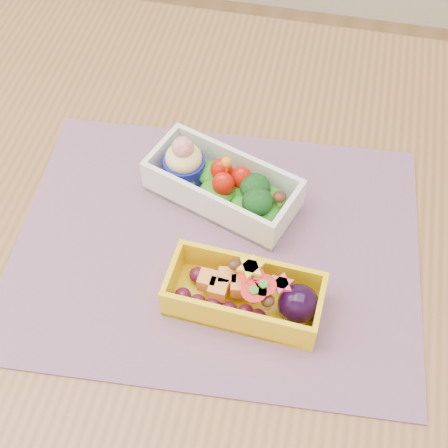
% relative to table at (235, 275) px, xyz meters
% --- Properties ---
extents(ground, '(3.00, 3.00, 0.00)m').
position_rel_table_xyz_m(ground, '(0.00, 0.00, -0.65)').
color(ground, olive).
extents(table, '(1.20, 0.80, 0.75)m').
position_rel_table_xyz_m(table, '(0.00, 0.00, 0.00)').
color(table, brown).
rests_on(table, ground).
extents(placemat, '(0.47, 0.38, 0.00)m').
position_rel_table_xyz_m(placemat, '(-0.02, -0.03, 0.10)').
color(placemat, gray).
rests_on(placemat, table).
extents(bento_white, '(0.19, 0.13, 0.07)m').
position_rel_table_xyz_m(bento_white, '(-0.03, 0.04, 0.13)').
color(bento_white, white).
rests_on(bento_white, placemat).
extents(bento_yellow, '(0.16, 0.08, 0.05)m').
position_rel_table_xyz_m(bento_yellow, '(0.03, -0.09, 0.12)').
color(bento_yellow, yellow).
rests_on(bento_yellow, placemat).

